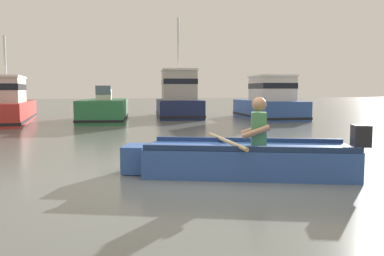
% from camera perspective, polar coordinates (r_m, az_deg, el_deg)
% --- Properties ---
extents(ground_plane, '(120.00, 120.00, 0.00)m').
position_cam_1_polar(ground_plane, '(6.17, 2.94, -6.78)').
color(ground_plane, slate).
extents(rowboat_with_person, '(3.57, 2.40, 1.19)m').
position_cam_1_polar(rowboat_with_person, '(6.31, 7.24, -4.23)').
color(rowboat_with_person, '#2D519E').
rests_on(rowboat_with_person, ground).
extents(moored_boat_red, '(1.83, 6.45, 3.45)m').
position_cam_1_polar(moored_boat_red, '(17.95, -24.52, 2.90)').
color(moored_boat_red, '#B72D28').
rests_on(moored_boat_red, ground).
extents(moored_boat_green, '(2.71, 5.46, 1.49)m').
position_cam_1_polar(moored_boat_green, '(17.74, -12.10, 2.41)').
color(moored_boat_green, '#287042').
rests_on(moored_boat_green, ground).
extents(moored_boat_navy, '(2.85, 5.14, 4.73)m').
position_cam_1_polar(moored_boat_navy, '(19.54, -1.92, 3.96)').
color(moored_boat_navy, '#19234C').
rests_on(moored_boat_navy, ground).
extents(moored_boat_blue, '(2.64, 5.19, 1.96)m').
position_cam_1_polar(moored_boat_blue, '(18.97, 10.77, 3.48)').
color(moored_boat_blue, '#2D519E').
rests_on(moored_boat_blue, ground).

